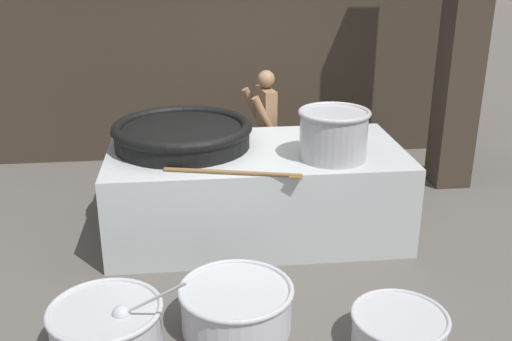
# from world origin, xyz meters

# --- Properties ---
(ground_plane) EXTENTS (60.00, 60.00, 0.00)m
(ground_plane) POSITION_xyz_m (0.00, 0.00, 0.00)
(ground_plane) COLOR #56514C
(back_wall) EXTENTS (7.41, 0.24, 4.43)m
(back_wall) POSITION_xyz_m (0.00, 2.63, 2.21)
(back_wall) COLOR #382D23
(back_wall) RESTS_ON ground_plane
(support_pillar) EXTENTS (0.46, 0.46, 4.43)m
(support_pillar) POSITION_xyz_m (2.68, 1.14, 2.21)
(support_pillar) COLOR #382D23
(support_pillar) RESTS_ON ground_plane
(hearth_platform) EXTENTS (3.11, 1.59, 0.95)m
(hearth_platform) POSITION_xyz_m (0.00, 0.00, 0.48)
(hearth_platform) COLOR #B2B7B7
(hearth_platform) RESTS_ON ground_plane
(giant_wok_near) EXTENTS (1.49, 1.49, 0.27)m
(giant_wok_near) POSITION_xyz_m (-0.77, 0.19, 1.10)
(giant_wok_near) COLOR black
(giant_wok_near) RESTS_ON hearth_platform
(stock_pot) EXTENTS (0.72, 0.72, 0.50)m
(stock_pot) POSITION_xyz_m (0.74, -0.35, 1.22)
(stock_pot) COLOR #9E9EA3
(stock_pot) RESTS_ON hearth_platform
(stirring_paddle) EXTENTS (1.29, 0.38, 0.04)m
(stirring_paddle) POSITION_xyz_m (-0.24, -0.71, 0.97)
(stirring_paddle) COLOR brown
(stirring_paddle) RESTS_ON hearth_platform
(cook) EXTENTS (0.40, 0.60, 1.55)m
(cook) POSITION_xyz_m (0.25, 1.20, 0.84)
(cook) COLOR #8C6647
(cook) RESTS_ON ground_plane
(prep_bowl_vegetables) EXTENTS (1.11, 0.90, 0.73)m
(prep_bowl_vegetables) POSITION_xyz_m (-1.39, -1.88, 0.20)
(prep_bowl_vegetables) COLOR #B7B7BC
(prep_bowl_vegetables) RESTS_ON ground_plane
(prep_bowl_meat) EXTENTS (0.77, 0.77, 0.30)m
(prep_bowl_meat) POSITION_xyz_m (0.89, -2.14, 0.17)
(prep_bowl_meat) COLOR #B7B7BC
(prep_bowl_meat) RESTS_ON ground_plane
(prep_bowl_extra) EXTENTS (0.95, 0.95, 0.38)m
(prep_bowl_extra) POSITION_xyz_m (-0.36, -1.74, 0.21)
(prep_bowl_extra) COLOR #B7B7BC
(prep_bowl_extra) RESTS_ON ground_plane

